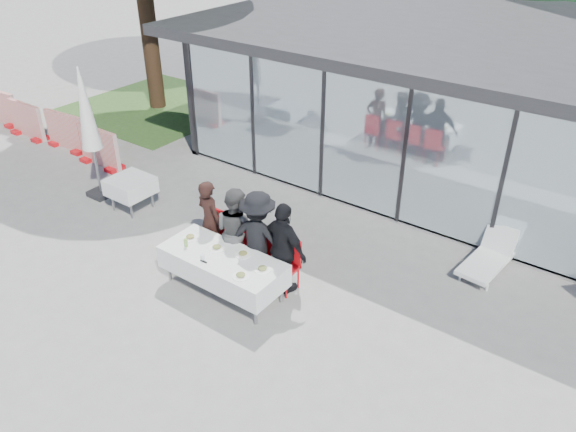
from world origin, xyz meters
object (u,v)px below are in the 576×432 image
(diner_chair_d, at_px, (287,262))
(lounger, at_px, (490,256))
(diner_chair_c, at_px, (262,251))
(market_umbrella, at_px, (87,117))
(plate_d, at_px, (263,269))
(spare_table_left, at_px, (130,186))
(dining_table, at_px, (223,266))
(folded_eyeglasses, at_px, (204,261))
(diner_chair_a, at_px, (215,231))
(plate_extra, at_px, (241,275))
(diner_c, at_px, (258,238))
(plate_a, at_px, (190,237))
(diner_chair_b, at_px, (240,242))
(juice_bottle, at_px, (186,243))
(diner_a, at_px, (210,221))
(plate_c, at_px, (243,254))
(diner_d, at_px, (284,249))
(diner_b, at_px, (236,230))
(plate_b, at_px, (217,247))

(diner_chair_d, xyz_separation_m, lounger, (2.71, 2.70, -0.28))
(diner_chair_c, bearing_deg, market_umbrella, 177.38)
(plate_d, relative_size, spare_table_left, 0.33)
(dining_table, xyz_separation_m, folded_eyeglasses, (-0.13, -0.32, 0.22))
(diner_chair_a, xyz_separation_m, plate_extra, (1.52, -1.01, 0.24))
(diner_c, height_order, plate_d, diner_c)
(diner_chair_a, relative_size, plate_a, 3.47)
(diner_c, distance_m, folded_eyeglasses, 1.06)
(plate_a, relative_size, folded_eyeglasses, 2.01)
(diner_chair_b, distance_m, juice_bottle, 1.05)
(diner_chair_c, bearing_deg, lounger, 39.66)
(diner_a, height_order, lounger, diner_a)
(diner_a, bearing_deg, plate_a, 105.60)
(plate_d, bearing_deg, market_umbrella, 170.77)
(plate_c, bearing_deg, diner_c, 90.11)
(dining_table, relative_size, plate_c, 8.04)
(diner_chair_b, relative_size, diner_d, 0.56)
(diner_chair_a, distance_m, plate_extra, 1.84)
(diner_chair_a, bearing_deg, diner_b, -8.65)
(diner_a, height_order, plate_extra, diner_a)
(dining_table, xyz_separation_m, diner_a, (-0.88, 0.65, 0.28))
(diner_c, bearing_deg, diner_b, -11.95)
(diner_chair_d, xyz_separation_m, plate_a, (-1.66, -0.67, 0.24))
(diner_d, distance_m, market_umbrella, 5.60)
(plate_d, relative_size, plate_extra, 1.00)
(plate_b, bearing_deg, lounger, 41.69)
(diner_a, height_order, plate_a, diner_a)
(diner_chair_b, height_order, juice_bottle, diner_chair_b)
(dining_table, distance_m, diner_b, 0.76)
(folded_eyeglasses, bearing_deg, market_umbrella, 164.08)
(plate_c, height_order, plate_d, same)
(plate_d, bearing_deg, folded_eyeglasses, -156.99)
(diner_chair_d, relative_size, plate_a, 3.47)
(dining_table, distance_m, plate_extra, 0.74)
(plate_d, bearing_deg, diner_b, 151.82)
(diner_chair_c, height_order, folded_eyeglasses, diner_chair_c)
(diner_chair_c, bearing_deg, diner_chair_a, 180.00)
(diner_chair_b, bearing_deg, diner_chair_a, 180.00)
(diner_b, height_order, diner_d, diner_d)
(diner_a, distance_m, market_umbrella, 3.95)
(diner_c, xyz_separation_m, diner_chair_c, (0.00, 0.10, -0.34))
(plate_c, distance_m, plate_d, 0.56)
(plate_d, distance_m, folded_eyeglasses, 1.03)
(diner_chair_a, relative_size, plate_b, 3.47)
(spare_table_left, bearing_deg, lounger, 18.97)
(dining_table, xyz_separation_m, diner_chair_a, (-0.88, 0.75, -0.00))
(lounger, bearing_deg, plate_extra, -127.91)
(lounger, bearing_deg, plate_d, -128.95)
(diner_a, bearing_deg, dining_table, 153.79)
(diner_chair_a, height_order, diner_chair_b, same)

